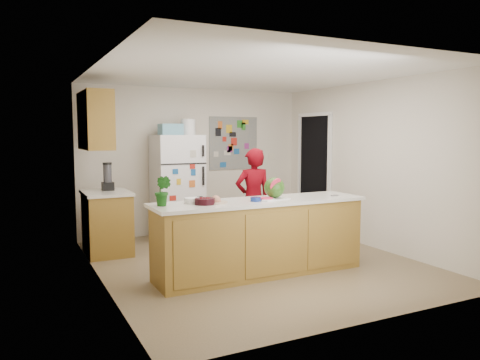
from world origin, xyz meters
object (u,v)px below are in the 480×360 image
watermelon (274,188)px  refrigerator (177,187)px  cherry_bowl (205,201)px  person (253,200)px

watermelon → refrigerator: bearing=100.8°
watermelon → cherry_bowl: 0.95m
person → cherry_bowl: 1.67m
person → watermelon: person is taller
person → watermelon: 1.16m
refrigerator → cherry_bowl: size_ratio=7.42×
cherry_bowl → watermelon: bearing=2.8°
watermelon → cherry_bowl: watermelon is taller
refrigerator → cherry_bowl: (-0.49, -2.42, 0.11)m
refrigerator → person: bearing=-60.4°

